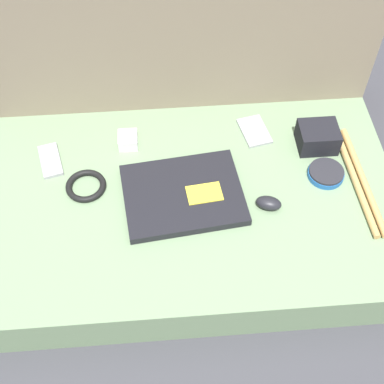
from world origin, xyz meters
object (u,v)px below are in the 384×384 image
at_px(laptop, 183,196).
at_px(computer_mouse, 269,203).
at_px(charger_brick, 128,140).
at_px(camera_pouch, 318,137).
at_px(speaker_puck, 326,173).
at_px(phone_black, 254,131).
at_px(phone_silver, 50,161).

distance_m(laptop, computer_mouse, 0.22).
relative_size(computer_mouse, charger_brick, 1.31).
bearing_deg(computer_mouse, camera_pouch, 68.51).
bearing_deg(computer_mouse, speaker_puck, 46.02).
bearing_deg(computer_mouse, charger_brick, 164.11).
xyz_separation_m(phone_black, camera_pouch, (0.17, -0.06, 0.03)).
distance_m(computer_mouse, phone_silver, 0.61).
distance_m(computer_mouse, phone_black, 0.26).
height_order(camera_pouch, charger_brick, camera_pouch).
height_order(computer_mouse, phone_silver, computer_mouse).
relative_size(speaker_puck, phone_silver, 0.77).
distance_m(phone_silver, camera_pouch, 0.74).
distance_m(speaker_puck, charger_brick, 0.55).
distance_m(phone_black, camera_pouch, 0.18).
distance_m(phone_black, charger_brick, 0.36).
distance_m(laptop, phone_black, 0.31).
relative_size(speaker_puck, charger_brick, 1.69).
distance_m(speaker_puck, phone_silver, 0.75).
bearing_deg(phone_silver, charger_brick, -1.07).
distance_m(laptop, camera_pouch, 0.42).
relative_size(computer_mouse, phone_black, 0.61).
xyz_separation_m(speaker_puck, phone_black, (-0.17, 0.18, -0.01)).
bearing_deg(charger_brick, phone_silver, -167.37).
relative_size(speaker_puck, camera_pouch, 0.90).
height_order(laptop, speaker_puck, laptop).
relative_size(laptop, camera_pouch, 3.06).
bearing_deg(camera_pouch, charger_brick, 175.17).
bearing_deg(phone_black, laptop, -146.85).
height_order(phone_black, camera_pouch, camera_pouch).
xyz_separation_m(phone_silver, charger_brick, (0.21, 0.05, 0.01)).
xyz_separation_m(computer_mouse, camera_pouch, (0.17, 0.20, 0.02)).
bearing_deg(phone_black, charger_brick, 171.07).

